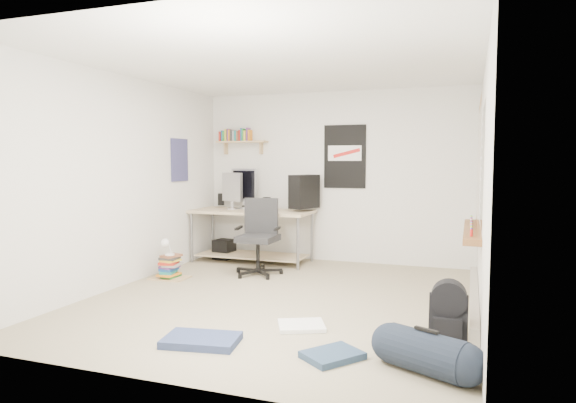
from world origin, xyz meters
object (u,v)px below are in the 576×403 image
(office_chair, at_px, (258,238))
(backpack, at_px, (448,319))
(book_stack, at_px, (170,267))
(duffel_bag, at_px, (426,354))
(desk, at_px, (252,237))

(office_chair, bearing_deg, backpack, -46.37)
(backpack, height_order, book_stack, backpack)
(office_chair, bearing_deg, book_stack, -160.15)
(duffel_bag, bearing_deg, desk, 155.99)
(desk, relative_size, book_stack, 3.89)
(backpack, bearing_deg, book_stack, 159.43)
(office_chair, xyz_separation_m, duffel_bag, (2.33, -2.49, -0.35))
(desk, bearing_deg, office_chair, -60.64)
(book_stack, bearing_deg, desk, 67.39)
(desk, xyz_separation_m, duffel_bag, (2.75, -3.25, -0.22))
(book_stack, bearing_deg, backpack, -19.53)
(backpack, relative_size, book_stack, 0.89)
(duffel_bag, distance_m, book_stack, 3.82)
(backpack, bearing_deg, office_chair, 142.92)
(desk, distance_m, book_stack, 1.46)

